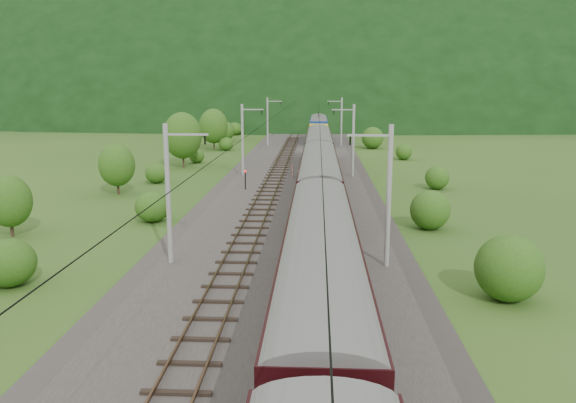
{
  "coord_description": "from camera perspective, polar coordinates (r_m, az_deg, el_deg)",
  "views": [
    {
      "loc": [
        2.21,
        -30.72,
        10.39
      ],
      "look_at": [
        0.26,
        6.6,
        2.6
      ],
      "focal_mm": 35.0,
      "sensor_mm": 36.0,
      "label": 1
    }
  ],
  "objects": [
    {
      "name": "ground",
      "position": [
        32.51,
        -1.06,
        -6.87
      ],
      "size": [
        600.0,
        600.0,
        0.0
      ],
      "primitive_type": "plane",
      "color": "#274C18",
      "rests_on": "ground"
    },
    {
      "name": "railbed",
      "position": [
        42.05,
        -0.1,
        -2.32
      ],
      "size": [
        14.0,
        220.0,
        0.3
      ],
      "primitive_type": "cube",
      "color": "#38332D",
      "rests_on": "ground"
    },
    {
      "name": "track_left",
      "position": [
        42.19,
        -3.36,
        -1.98
      ],
      "size": [
        2.4,
        220.0,
        0.27
      ],
      "color": "#533723",
      "rests_on": "railbed"
    },
    {
      "name": "track_right",
      "position": [
        41.94,
        3.17,
        -2.07
      ],
      "size": [
        2.4,
        220.0,
        0.27
      ],
      "color": "#533723",
      "rests_on": "railbed"
    },
    {
      "name": "catenary_left",
      "position": [
        63.55,
        -4.58,
        6.42
      ],
      "size": [
        2.54,
        192.28,
        8.0
      ],
      "color": "gray",
      "rests_on": "railbed"
    },
    {
      "name": "catenary_right",
      "position": [
        63.12,
        6.58,
        6.34
      ],
      "size": [
        2.54,
        192.28,
        8.0
      ],
      "color": "gray",
      "rests_on": "railbed"
    },
    {
      "name": "overhead_wires",
      "position": [
        40.92,
        -0.11,
        7.16
      ],
      "size": [
        4.83,
        198.0,
        0.03
      ],
      "color": "black",
      "rests_on": "ground"
    },
    {
      "name": "mountain_main",
      "position": [
        290.92,
        2.6,
        9.72
      ],
      "size": [
        504.0,
        360.0,
        244.0
      ],
      "primitive_type": "ellipsoid",
      "color": "black",
      "rests_on": "ground"
    },
    {
      "name": "mountain_ridge",
      "position": [
        352.73,
        -17.53,
        9.55
      ],
      "size": [
        336.0,
        280.0,
        132.0
      ],
      "primitive_type": "ellipsoid",
      "color": "black",
      "rests_on": "ground"
    },
    {
      "name": "train",
      "position": [
        34.17,
        3.26,
        0.3
      ],
      "size": [
        3.05,
        146.33,
        5.31
      ],
      "color": "black",
      "rests_on": "ground"
    },
    {
      "name": "hazard_post_near",
      "position": [
        62.28,
        0.47,
        3.11
      ],
      "size": [
        0.15,
        0.15,
        1.4
      ],
      "primitive_type": "cylinder",
      "color": "red",
      "rests_on": "railbed"
    },
    {
      "name": "hazard_post_far",
      "position": [
        56.82,
        1.11,
        2.41
      ],
      "size": [
        0.18,
        0.18,
        1.7
      ],
      "primitive_type": "cylinder",
      "color": "red",
      "rests_on": "railbed"
    },
    {
      "name": "signal",
      "position": [
        55.17,
        -4.36,
        2.38
      ],
      "size": [
        0.21,
        0.21,
        1.9
      ],
      "color": "black",
      "rests_on": "railbed"
    },
    {
      "name": "vegetation_left",
      "position": [
        58.51,
        -14.27,
        3.99
      ],
      "size": [
        11.43,
        138.26,
        7.03
      ],
      "color": "#2B5416",
      "rests_on": "ground"
    },
    {
      "name": "vegetation_right",
      "position": [
        47.26,
        15.13,
        0.4
      ],
      "size": [
        6.52,
        108.44,
        3.23
      ],
      "color": "#2B5416",
      "rests_on": "ground"
    }
  ]
}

